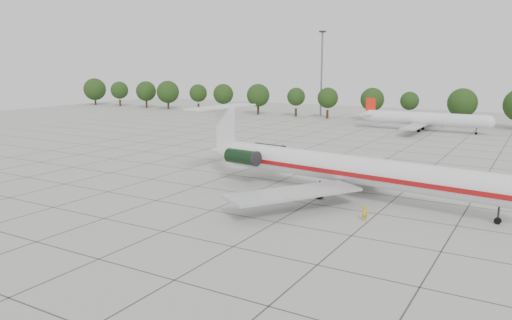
# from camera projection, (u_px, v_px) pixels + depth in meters

# --- Properties ---
(ground) EXTENTS (260.00, 260.00, 0.00)m
(ground) POSITION_uv_depth(u_px,v_px,m) (250.00, 194.00, 61.32)
(ground) COLOR #A7A7A0
(ground) RESTS_ON ground
(apron_joints) EXTENTS (170.00, 170.00, 0.02)m
(apron_joints) POSITION_uv_depth(u_px,v_px,m) (302.00, 172.00, 74.01)
(apron_joints) COLOR #383838
(apron_joints) RESTS_ON ground
(main_airliner) EXTENTS (42.56, 33.30, 10.01)m
(main_airliner) POSITION_uv_depth(u_px,v_px,m) (336.00, 167.00, 60.28)
(main_airliner) COLOR silver
(main_airliner) RESTS_ON ground
(ground_crew) EXTENTS (0.70, 0.64, 1.60)m
(ground_crew) POSITION_uv_depth(u_px,v_px,m) (364.00, 213.00, 50.91)
(ground_crew) COLOR gold
(ground_crew) RESTS_ON ground
(bg_airliner_c) EXTENTS (28.24, 27.20, 7.40)m
(bg_airliner_c) POSITION_uv_depth(u_px,v_px,m) (425.00, 119.00, 117.78)
(bg_airliner_c) COLOR silver
(bg_airliner_c) RESTS_ON ground
(tree_line) EXTENTS (249.86, 8.44, 10.22)m
(tree_line) POSITION_uv_depth(u_px,v_px,m) (372.00, 100.00, 137.92)
(tree_line) COLOR #332114
(tree_line) RESTS_ON ground
(floodlight_mast) EXTENTS (1.60, 1.60, 25.45)m
(floodlight_mast) POSITION_uv_depth(u_px,v_px,m) (322.00, 69.00, 151.37)
(floodlight_mast) COLOR slate
(floodlight_mast) RESTS_ON ground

